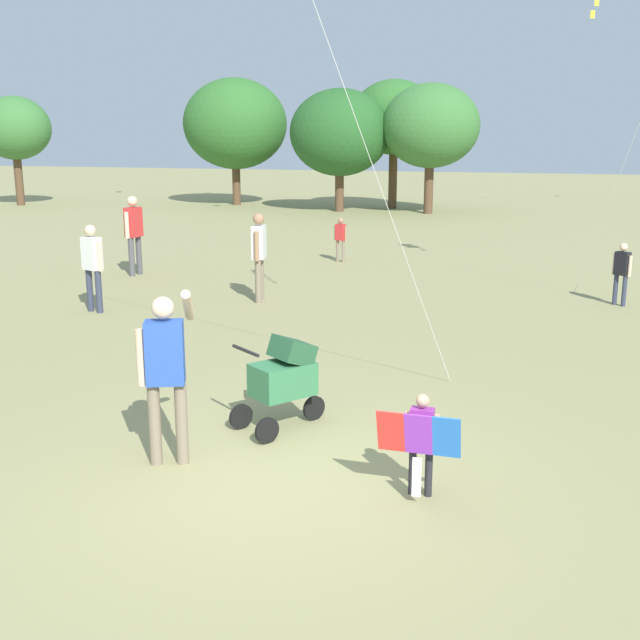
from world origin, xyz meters
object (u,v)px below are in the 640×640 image
(stroller, at_px, (284,375))
(person_couple_left, at_px, (259,250))
(person_adult_flyer, at_px, (165,365))
(person_red_shirt, at_px, (92,261))
(person_sitting_far, at_px, (622,269))
(person_back_turned, at_px, (340,236))
(child_with_butterfly_kite, at_px, (421,436))
(person_kid_running, at_px, (134,229))

(stroller, height_order, person_couple_left, person_couple_left)
(stroller, relative_size, person_couple_left, 0.62)
(person_adult_flyer, distance_m, stroller, 1.50)
(person_red_shirt, relative_size, person_sitting_far, 1.34)
(person_sitting_far, height_order, person_back_turned, person_sitting_far)
(person_adult_flyer, bearing_deg, stroller, 58.05)
(stroller, distance_m, person_sitting_far, 8.69)
(child_with_butterfly_kite, height_order, person_couple_left, person_couple_left)
(child_with_butterfly_kite, xyz_separation_m, stroller, (-1.70, 1.25, 0.03))
(person_adult_flyer, height_order, person_kid_running, person_kid_running)
(person_adult_flyer, distance_m, person_kid_running, 10.82)
(person_red_shirt, height_order, person_sitting_far, person_red_shirt)
(person_adult_flyer, height_order, person_red_shirt, person_adult_flyer)
(child_with_butterfly_kite, xyz_separation_m, person_kid_running, (-8.10, 9.26, 0.48))
(person_sitting_far, bearing_deg, person_adult_flyer, -117.58)
(child_with_butterfly_kite, relative_size, person_couple_left, 0.56)
(child_with_butterfly_kite, height_order, stroller, stroller)
(stroller, bearing_deg, person_kid_running, 128.60)
(person_kid_running, bearing_deg, person_back_turned, 38.88)
(person_sitting_far, distance_m, person_back_turned, 7.24)
(stroller, height_order, person_back_turned, person_back_turned)
(stroller, bearing_deg, child_with_butterfly_kite, -36.26)
(person_adult_flyer, relative_size, person_couple_left, 1.03)
(person_adult_flyer, bearing_deg, person_kid_running, 121.36)
(child_with_butterfly_kite, bearing_deg, person_adult_flyer, 179.46)
(person_red_shirt, bearing_deg, person_couple_left, 34.04)
(person_adult_flyer, height_order, person_couple_left, person_adult_flyer)
(child_with_butterfly_kite, xyz_separation_m, person_sitting_far, (2.22, 9.00, 0.12))
(person_couple_left, bearing_deg, person_red_shirt, -145.96)
(person_couple_left, bearing_deg, child_with_butterfly_kite, -59.44)
(child_with_butterfly_kite, xyz_separation_m, person_red_shirt, (-6.89, 5.68, 0.36))
(stroller, relative_size, person_back_turned, 0.95)
(person_sitting_far, height_order, person_kid_running, person_kid_running)
(person_kid_running, bearing_deg, person_red_shirt, -71.29)
(stroller, xyz_separation_m, person_couple_left, (-2.66, 6.14, 0.39))
(child_with_butterfly_kite, relative_size, person_red_shirt, 0.60)
(person_couple_left, height_order, person_kid_running, person_kid_running)
(person_couple_left, xyz_separation_m, person_kid_running, (-3.74, 1.88, 0.06))
(person_kid_running, xyz_separation_m, person_back_turned, (3.95, 3.19, -0.40))
(child_with_butterfly_kite, relative_size, person_back_turned, 0.86)
(child_with_butterfly_kite, distance_m, person_back_turned, 13.12)
(person_adult_flyer, relative_size, person_kid_running, 0.98)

